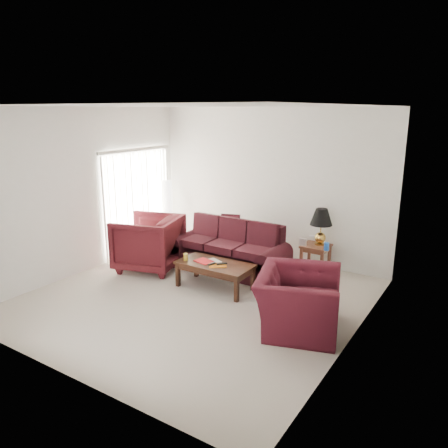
# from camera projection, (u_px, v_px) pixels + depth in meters

# --- Properties ---
(floor) EXTENTS (5.00, 5.00, 0.00)m
(floor) POSITION_uv_depth(u_px,v_px,m) (196.00, 298.00, 7.04)
(floor) COLOR beige
(floor) RESTS_ON ground
(blinds) EXTENTS (0.10, 2.00, 2.16)m
(blinds) POSITION_uv_depth(u_px,v_px,m) (138.00, 202.00, 9.08)
(blinds) COLOR silver
(blinds) RESTS_ON ground
(sofa) EXTENTS (2.30, 1.16, 0.91)m
(sofa) POSITION_uv_depth(u_px,v_px,m) (228.00, 248.00, 8.13)
(sofa) COLOR black
(sofa) RESTS_ON ground
(throw_pillow) EXTENTS (0.42, 0.30, 0.39)m
(throw_pillow) POSITION_uv_depth(u_px,v_px,m) (230.00, 223.00, 8.91)
(throw_pillow) COLOR black
(throw_pillow) RESTS_ON sofa
(end_table) EXTENTS (0.53, 0.53, 0.53)m
(end_table) POSITION_uv_depth(u_px,v_px,m) (315.00, 259.00, 8.10)
(end_table) COLOR #4D2B1A
(end_table) RESTS_ON ground
(table_lamp) EXTENTS (0.53, 0.53, 0.68)m
(table_lamp) POSITION_uv_depth(u_px,v_px,m) (321.00, 227.00, 7.98)
(table_lamp) COLOR gold
(table_lamp) RESTS_ON end_table
(clock) EXTENTS (0.13, 0.05, 0.13)m
(clock) POSITION_uv_depth(u_px,v_px,m) (303.00, 242.00, 8.00)
(clock) COLOR white
(clock) RESTS_ON end_table
(blue_canister) EXTENTS (0.11, 0.11, 0.14)m
(blue_canister) POSITION_uv_depth(u_px,v_px,m) (327.00, 247.00, 7.72)
(blue_canister) COLOR #1B52B5
(blue_canister) RESTS_ON end_table
(picture_frame) EXTENTS (0.19, 0.21, 0.06)m
(picture_frame) POSITION_uv_depth(u_px,v_px,m) (313.00, 236.00, 8.28)
(picture_frame) COLOR white
(picture_frame) RESTS_ON end_table
(floor_lamp) EXTENTS (0.28, 0.28, 1.46)m
(floor_lamp) POSITION_uv_depth(u_px,v_px,m) (168.00, 212.00, 9.73)
(floor_lamp) COLOR white
(floor_lamp) RESTS_ON ground
(armchair_left) EXTENTS (1.40, 1.38, 1.03)m
(armchair_left) POSITION_uv_depth(u_px,v_px,m) (148.00, 243.00, 8.23)
(armchair_left) COLOR #400E14
(armchair_left) RESTS_ON ground
(armchair_right) EXTENTS (1.40, 1.51, 0.81)m
(armchair_right) POSITION_uv_depth(u_px,v_px,m) (298.00, 301.00, 5.99)
(armchair_right) COLOR #3E0E18
(armchair_right) RESTS_ON ground
(coffee_table) EXTENTS (1.31, 0.70, 0.45)m
(coffee_table) POSITION_uv_depth(u_px,v_px,m) (215.00, 276.00, 7.38)
(coffee_table) COLOR black
(coffee_table) RESTS_ON ground
(magazine_red) EXTENTS (0.34, 0.29, 0.02)m
(magazine_red) POSITION_uv_depth(u_px,v_px,m) (204.00, 261.00, 7.39)
(magazine_red) COLOR red
(magazine_red) RESTS_ON coffee_table
(magazine_white) EXTENTS (0.31, 0.28, 0.01)m
(magazine_white) POSITION_uv_depth(u_px,v_px,m) (213.00, 261.00, 7.40)
(magazine_white) COLOR silver
(magazine_white) RESTS_ON coffee_table
(magazine_orange) EXTENTS (0.36, 0.35, 0.02)m
(magazine_orange) POSITION_uv_depth(u_px,v_px,m) (218.00, 265.00, 7.21)
(magazine_orange) COLOR #C76817
(magazine_orange) RESTS_ON coffee_table
(remote_a) EXTENTS (0.08, 0.16, 0.02)m
(remote_a) POSITION_uv_depth(u_px,v_px,m) (212.00, 264.00, 7.21)
(remote_a) COLOR black
(remote_a) RESTS_ON coffee_table
(remote_b) EXTENTS (0.15, 0.17, 0.02)m
(remote_b) POSITION_uv_depth(u_px,v_px,m) (222.00, 264.00, 7.22)
(remote_b) COLOR black
(remote_b) RESTS_ON coffee_table
(yellow_glass) EXTENTS (0.09, 0.09, 0.12)m
(yellow_glass) POSITION_uv_depth(u_px,v_px,m) (186.00, 257.00, 7.44)
(yellow_glass) COLOR gold
(yellow_glass) RESTS_ON coffee_table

